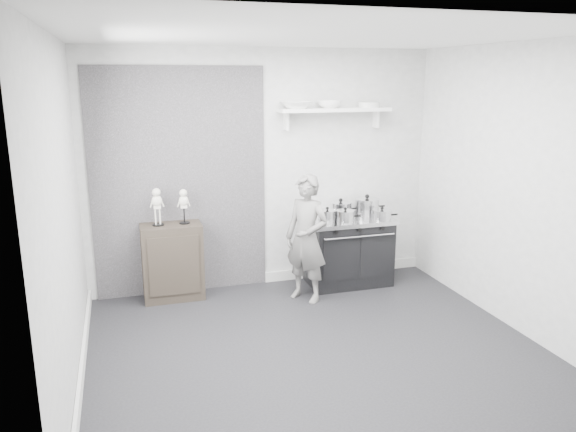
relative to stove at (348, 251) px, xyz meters
name	(u,v)px	position (x,y,z in m)	size (l,w,h in m)	color
ground	(315,349)	(-0.93, -1.48, -0.40)	(4.00, 4.00, 0.00)	black
room_shell	(302,167)	(-1.02, -1.33, 1.24)	(4.02, 3.62, 2.71)	#A8A8A6
wall_shelf	(334,111)	(-0.13, 0.20, 1.61)	(1.30, 0.26, 0.24)	white
stove	(348,251)	(0.00, 0.00, 0.00)	(0.99, 0.62, 0.79)	black
side_cabinet	(173,261)	(-2.02, 0.13, 0.02)	(0.65, 0.38, 0.84)	black
child	(307,239)	(-0.63, -0.33, 0.29)	(0.51, 0.33, 1.39)	slate
pot_front_left	(327,216)	(-0.30, -0.07, 0.46)	(0.29, 0.21, 0.17)	silver
pot_back_left	(341,209)	(-0.05, 0.15, 0.48)	(0.35, 0.27, 0.21)	silver
pot_back_right	(367,206)	(0.27, 0.11, 0.49)	(0.38, 0.29, 0.24)	silver
pot_front_right	(382,215)	(0.32, -0.19, 0.46)	(0.31, 0.22, 0.16)	silver
pot_front_center	(345,216)	(-0.12, -0.16, 0.46)	(0.30, 0.21, 0.17)	silver
skeleton_full	(157,204)	(-2.15, 0.13, 0.67)	(0.13, 0.08, 0.47)	beige
skeleton_torso	(184,204)	(-1.87, 0.13, 0.66)	(0.12, 0.08, 0.44)	beige
bowl_large	(296,105)	(-0.59, 0.19, 1.68)	(0.34, 0.34, 0.08)	white
bowl_small	(329,104)	(-0.20, 0.19, 1.68)	(0.26, 0.26, 0.08)	white
plate_stack	(369,105)	(0.29, 0.19, 1.67)	(0.25, 0.25, 0.06)	silver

